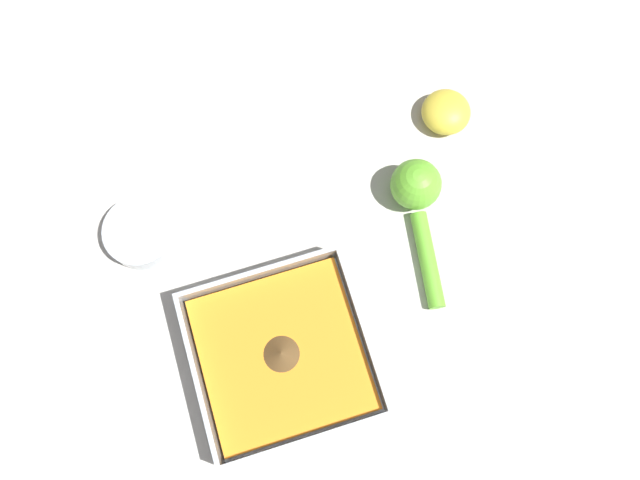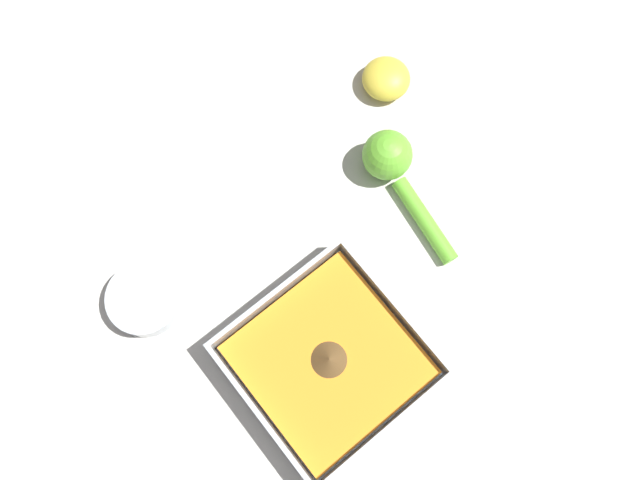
% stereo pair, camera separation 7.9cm
% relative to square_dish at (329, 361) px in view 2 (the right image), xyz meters
% --- Properties ---
extents(ground_plane, '(4.00, 4.00, 0.00)m').
position_rel_square_dish_xyz_m(ground_plane, '(0.03, 0.01, -0.02)').
color(ground_plane, beige).
extents(square_dish, '(0.21, 0.21, 0.05)m').
position_rel_square_dish_xyz_m(square_dish, '(0.00, 0.00, 0.00)').
color(square_dish, silver).
rests_on(square_dish, ground_plane).
extents(spice_bowl, '(0.09, 0.09, 0.03)m').
position_rel_square_dish_xyz_m(spice_bowl, '(0.13, -0.20, -0.01)').
color(spice_bowl, silver).
rests_on(spice_bowl, ground_plane).
extents(lemon_squeezer, '(0.07, 0.19, 0.07)m').
position_rel_square_dish_xyz_m(lemon_squeezer, '(-0.22, -0.14, 0.01)').
color(lemon_squeezer, '#6BC633').
rests_on(lemon_squeezer, ground_plane).
extents(lemon_half, '(0.07, 0.07, 0.04)m').
position_rel_square_dish_xyz_m(lemon_half, '(-0.30, -0.25, -0.00)').
color(lemon_half, yellow).
rests_on(lemon_half, ground_plane).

